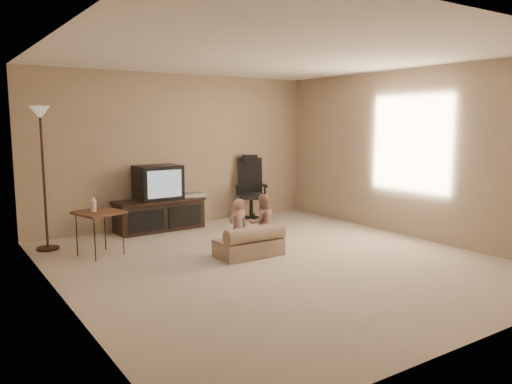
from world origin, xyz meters
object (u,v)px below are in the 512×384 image
Objects in this scene: child_sofa at (250,244)px; toddler_left at (238,228)px; side_table at (99,213)px; floor_lamp at (42,146)px; tv_stand at (159,203)px; toddler_right at (262,223)px; office_chair at (251,196)px.

toddler_left is (-0.13, 0.09, 0.21)m from child_sofa.
floor_lamp is at bearing 126.15° from side_table.
tv_stand is 1.90× the size of toddler_right.
office_chair is 1.45× the size of side_table.
floor_lamp is at bearing -44.98° from toddler_left.
floor_lamp reaches higher than toddler_right.
toddler_left reaches higher than child_sofa.
child_sofa is (1.59, -1.13, -0.39)m from side_table.
side_table is (-1.26, -1.03, 0.13)m from tv_stand.
child_sofa is at bearing -83.38° from tv_stand.
office_chair reaches higher than side_table.
side_table is at bearing -38.99° from toddler_left.
toddler_left is at bearing 144.62° from child_sofa.
child_sofa is at bearing 41.66° from toddler_right.
tv_stand is 2.20m from child_sofa.
office_chair reaches higher than tv_stand.
tv_stand is at bearing -60.18° from toddler_right.
office_chair is (1.69, -0.08, -0.02)m from tv_stand.
side_table is at bearing -142.90° from tv_stand.
tv_stand reaches higher than toddler_left.
floor_lamp reaches higher than child_sofa.
toddler_left is at bearing -86.52° from tv_stand.
floor_lamp is at bearing -22.27° from toddler_right.
office_chair is 2.50m from child_sofa.
side_table is at bearing 145.24° from child_sofa.
floor_lamp is 2.27× the size of child_sofa.
child_sofa is 1.10× the size of toddler_right.
toddler_left is 0.98× the size of toddler_right.
toddler_left is at bearing 21.56° from toddler_right.
tv_stand is 1.63m from side_table.
toddler_right is (0.29, 0.16, 0.22)m from child_sofa.
tv_stand is at bearing -88.10° from toddler_left.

